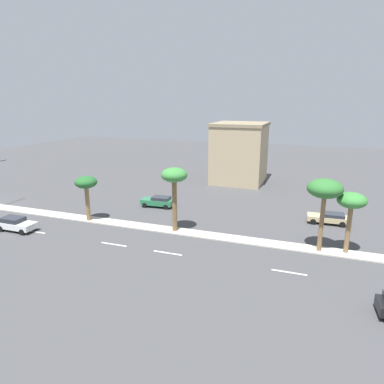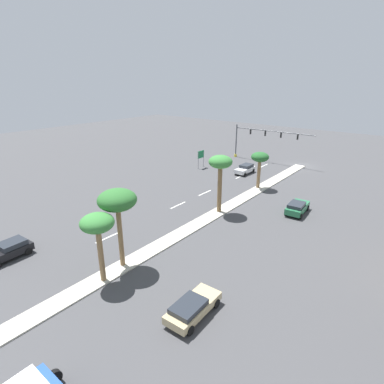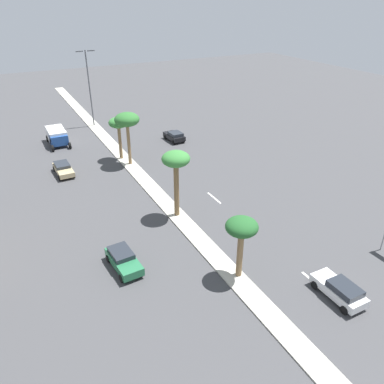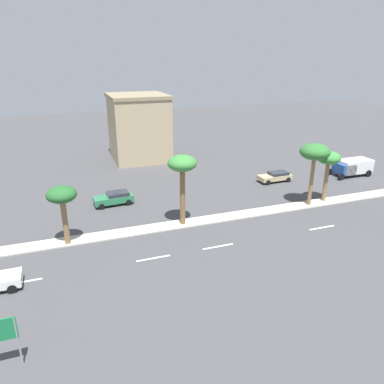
{
  "view_description": "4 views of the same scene",
  "coord_description": "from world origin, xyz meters",
  "px_view_note": "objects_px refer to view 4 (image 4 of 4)",
  "views": [
    {
      "loc": [
        31.67,
        39.89,
        13.52
      ],
      "look_at": [
        -2.16,
        27.63,
        3.9
      ],
      "focal_mm": 32.22,
      "sensor_mm": 36.0,
      "label": 1
    },
    {
      "loc": [
        -18.48,
        54.91,
        14.96
      ],
      "look_at": [
        0.25,
        31.35,
        3.89
      ],
      "focal_mm": 29.02,
      "sensor_mm": 36.0,
      "label": 2
    },
    {
      "loc": [
        -13.85,
        -3.71,
        20.06
      ],
      "look_at": [
        0.8,
        24.69,
        3.31
      ],
      "focal_mm": 35.99,
      "sensor_mm": 36.0,
      "label": 3
    },
    {
      "loc": [
        30.4,
        16.46,
        15.3
      ],
      "look_at": [
        -1.87,
        28.12,
        2.48
      ],
      "focal_mm": 34.15,
      "sensor_mm": 36.0,
      "label": 4
    }
  ],
  "objects_px": {
    "commercial_building": "(139,127)",
    "palm_tree_left": "(182,167)",
    "palm_tree_front": "(62,197)",
    "palm_tree_center": "(329,160)",
    "sedan_green_center": "(114,198)",
    "directional_road_sign": "(0,334)",
    "sedan_tan_trailing": "(275,176)",
    "palm_tree_far": "(315,153)",
    "box_truck": "(351,167)"
  },
  "relations": [
    {
      "from": "palm_tree_far",
      "to": "sedan_tan_trailing",
      "type": "bearing_deg",
      "value": 173.41
    },
    {
      "from": "sedan_green_center",
      "to": "box_truck",
      "type": "xyz_separation_m",
      "value": [
        0.48,
        31.77,
        0.49
      ]
    },
    {
      "from": "palm_tree_center",
      "to": "commercial_building",
      "type": "bearing_deg",
      "value": -148.11
    },
    {
      "from": "palm_tree_front",
      "to": "sedan_tan_trailing",
      "type": "height_order",
      "value": "palm_tree_front"
    },
    {
      "from": "palm_tree_front",
      "to": "box_truck",
      "type": "distance_m",
      "value": 37.79
    },
    {
      "from": "palm_tree_far",
      "to": "palm_tree_center",
      "type": "distance_m",
      "value": 2.56
    },
    {
      "from": "palm_tree_left",
      "to": "sedan_tan_trailing",
      "type": "xyz_separation_m",
      "value": [
        -8.18,
        15.38,
        -5.08
      ]
    },
    {
      "from": "palm_tree_front",
      "to": "palm_tree_left",
      "type": "distance_m",
      "value": 10.71
    },
    {
      "from": "directional_road_sign",
      "to": "commercial_building",
      "type": "bearing_deg",
      "value": 158.11
    },
    {
      "from": "palm_tree_far",
      "to": "sedan_green_center",
      "type": "bearing_deg",
      "value": -110.62
    },
    {
      "from": "directional_road_sign",
      "to": "palm_tree_far",
      "type": "bearing_deg",
      "value": 114.83
    },
    {
      "from": "directional_road_sign",
      "to": "box_truck",
      "type": "distance_m",
      "value": 45.25
    },
    {
      "from": "palm_tree_far",
      "to": "box_truck",
      "type": "relative_size",
      "value": 1.17
    },
    {
      "from": "directional_road_sign",
      "to": "palm_tree_far",
      "type": "height_order",
      "value": "palm_tree_far"
    },
    {
      "from": "palm_tree_front",
      "to": "commercial_building",
      "type": "bearing_deg",
      "value": 154.92
    },
    {
      "from": "palm_tree_left",
      "to": "palm_tree_far",
      "type": "relative_size",
      "value": 1.01
    },
    {
      "from": "palm_tree_front",
      "to": "palm_tree_far",
      "type": "distance_m",
      "value": 25.08
    },
    {
      "from": "palm_tree_center",
      "to": "sedan_green_center",
      "type": "xyz_separation_m",
      "value": [
        -7.01,
        -22.15,
        -4.06
      ]
    },
    {
      "from": "directional_road_sign",
      "to": "sedan_tan_trailing",
      "type": "relative_size",
      "value": 0.7
    },
    {
      "from": "palm_tree_left",
      "to": "box_truck",
      "type": "relative_size",
      "value": 1.17
    },
    {
      "from": "directional_road_sign",
      "to": "palm_tree_center",
      "type": "xyz_separation_m",
      "value": [
        -13.67,
        30.86,
        2.62
      ]
    },
    {
      "from": "palm_tree_far",
      "to": "box_truck",
      "type": "bearing_deg",
      "value": 120.37
    },
    {
      "from": "palm_tree_far",
      "to": "commercial_building",
      "type": "bearing_deg",
      "value": -152.53
    },
    {
      "from": "commercial_building",
      "to": "palm_tree_left",
      "type": "height_order",
      "value": "commercial_building"
    },
    {
      "from": "palm_tree_far",
      "to": "palm_tree_front",
      "type": "bearing_deg",
      "value": -89.42
    },
    {
      "from": "palm_tree_left",
      "to": "box_truck",
      "type": "distance_m",
      "value": 27.6
    },
    {
      "from": "palm_tree_front",
      "to": "box_truck",
      "type": "height_order",
      "value": "palm_tree_front"
    },
    {
      "from": "palm_tree_front",
      "to": "palm_tree_far",
      "type": "bearing_deg",
      "value": 90.58
    },
    {
      "from": "palm_tree_far",
      "to": "palm_tree_center",
      "type": "height_order",
      "value": "palm_tree_far"
    },
    {
      "from": "commercial_building",
      "to": "sedan_green_center",
      "type": "height_order",
      "value": "commercial_building"
    },
    {
      "from": "commercial_building",
      "to": "palm_tree_left",
      "type": "bearing_deg",
      "value": -2.99
    },
    {
      "from": "commercial_building",
      "to": "palm_tree_left",
      "type": "distance_m",
      "value": 25.16
    },
    {
      "from": "commercial_building",
      "to": "box_truck",
      "type": "relative_size",
      "value": 1.72
    },
    {
      "from": "palm_tree_far",
      "to": "sedan_tan_trailing",
      "type": "xyz_separation_m",
      "value": [
        -8.29,
        0.96,
        -5.15
      ]
    },
    {
      "from": "directional_road_sign",
      "to": "box_truck",
      "type": "height_order",
      "value": "directional_road_sign"
    },
    {
      "from": "sedan_green_center",
      "to": "sedan_tan_trailing",
      "type": "bearing_deg",
      "value": 92.26
    },
    {
      "from": "palm_tree_center",
      "to": "sedan_tan_trailing",
      "type": "xyz_separation_m",
      "value": [
        -7.83,
        -1.34,
        -4.12
      ]
    },
    {
      "from": "box_truck",
      "to": "palm_tree_left",
      "type": "bearing_deg",
      "value": -75.38
    },
    {
      "from": "sedan_green_center",
      "to": "commercial_building",
      "type": "bearing_deg",
      "value": 159.22
    },
    {
      "from": "directional_road_sign",
      "to": "sedan_green_center",
      "type": "relative_size",
      "value": 0.72
    },
    {
      "from": "directional_road_sign",
      "to": "palm_tree_far",
      "type": "relative_size",
      "value": 0.46
    },
    {
      "from": "palm_tree_left",
      "to": "box_truck",
      "type": "height_order",
      "value": "palm_tree_left"
    },
    {
      "from": "commercial_building",
      "to": "sedan_green_center",
      "type": "bearing_deg",
      "value": -20.78
    },
    {
      "from": "commercial_building",
      "to": "sedan_green_center",
      "type": "relative_size",
      "value": 2.33
    },
    {
      "from": "directional_road_sign",
      "to": "palm_tree_far",
      "type": "xyz_separation_m",
      "value": [
        -13.21,
        28.56,
        3.65
      ]
    },
    {
      "from": "sedan_tan_trailing",
      "to": "box_truck",
      "type": "relative_size",
      "value": 0.76
    },
    {
      "from": "palm_tree_center",
      "to": "sedan_tan_trailing",
      "type": "distance_m",
      "value": 8.95
    },
    {
      "from": "palm_tree_center",
      "to": "palm_tree_left",
      "type": "bearing_deg",
      "value": -88.81
    },
    {
      "from": "palm_tree_center",
      "to": "sedan_green_center",
      "type": "bearing_deg",
      "value": -107.56
    },
    {
      "from": "palm_tree_front",
      "to": "palm_tree_center",
      "type": "xyz_separation_m",
      "value": [
        -0.71,
        27.34,
        0.44
      ]
    }
  ]
}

